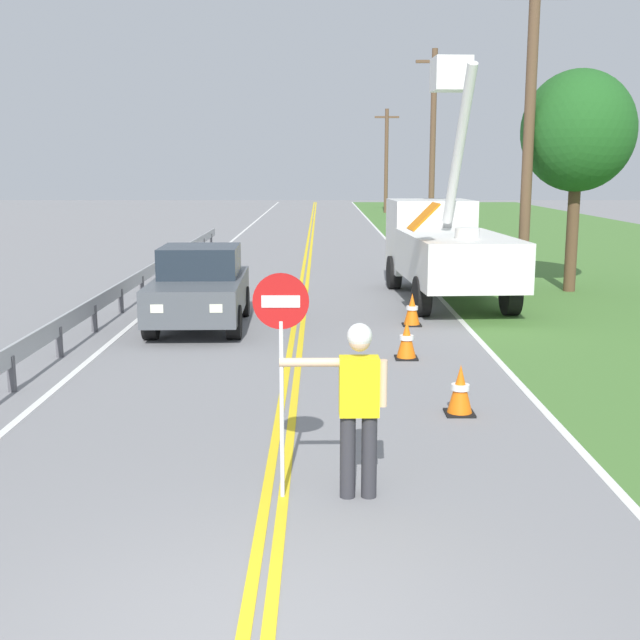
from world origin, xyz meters
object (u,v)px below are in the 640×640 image
at_px(flagger_worker, 361,399).
at_px(stop_sign_paddle, 285,335).
at_px(utility_bucket_truck, 448,243).
at_px(oncoming_sedan_nearest, 203,288).
at_px(roadside_tree_verge, 582,132).
at_px(traffic_cone_lead, 464,391).
at_px(traffic_cone_tail, 415,310).
at_px(traffic_cone_mid, 410,340).
at_px(utility_pole_mid, 436,140).
at_px(utility_pole_far, 390,159).
at_px(utility_pole_near, 533,131).

relative_size(flagger_worker, stop_sign_paddle, 0.78).
xyz_separation_m(utility_bucket_truck, oncoming_sedan_nearest, (-5.75, -3.79, -0.60)).
xyz_separation_m(flagger_worker, roadside_tree_verge, (6.47, 14.18, 3.22)).
relative_size(traffic_cone_lead, traffic_cone_tail, 1.00).
xyz_separation_m(flagger_worker, traffic_cone_lead, (1.54, 2.86, -0.71)).
bearing_deg(roadside_tree_verge, traffic_cone_lead, -113.51).
bearing_deg(oncoming_sedan_nearest, utility_bucket_truck, 33.37).
bearing_deg(utility_bucket_truck, traffic_cone_mid, -103.78).
relative_size(oncoming_sedan_nearest, roadside_tree_verge, 0.70).
height_order(utility_pole_mid, traffic_cone_lead, utility_pole_mid).
xyz_separation_m(utility_bucket_truck, utility_pole_mid, (2.26, 19.37, 3.20)).
relative_size(utility_pole_far, traffic_cone_mid, 10.83).
height_order(traffic_cone_tail, roadside_tree_verge, roadside_tree_verge).
bearing_deg(traffic_cone_mid, traffic_cone_lead, -83.25).
bearing_deg(traffic_cone_tail, stop_sign_paddle, -104.31).
distance_m(traffic_cone_tail, roadside_tree_verge, 7.98).
xyz_separation_m(utility_pole_near, traffic_cone_lead, (-3.46, -10.66, -3.92)).
height_order(traffic_cone_lead, roadside_tree_verge, roadside_tree_verge).
xyz_separation_m(utility_bucket_truck, utility_pole_near, (2.18, 0.58, 2.83)).
relative_size(flagger_worker, roadside_tree_verge, 0.31).
relative_size(utility_pole_near, utility_pole_far, 1.08).
relative_size(flagger_worker, utility_pole_far, 0.24).
distance_m(utility_pole_near, traffic_cone_mid, 9.19).
height_order(oncoming_sedan_nearest, utility_pole_near, utility_pole_near).
distance_m(utility_pole_near, roadside_tree_verge, 1.61).
distance_m(utility_pole_far, traffic_cone_mid, 47.53).
height_order(utility_pole_mid, traffic_cone_tail, utility_pole_mid).
height_order(utility_bucket_truck, utility_pole_mid, utility_pole_mid).
height_order(stop_sign_paddle, traffic_cone_mid, stop_sign_paddle).
bearing_deg(traffic_cone_tail, utility_pole_near, 51.50).
height_order(utility_pole_near, traffic_cone_mid, utility_pole_near).
height_order(utility_pole_far, traffic_cone_lead, utility_pole_far).
distance_m(traffic_cone_mid, traffic_cone_tail, 3.12).
distance_m(utility_pole_near, utility_pole_mid, 18.79).
bearing_deg(utility_bucket_truck, flagger_worker, -102.28).
bearing_deg(stop_sign_paddle, roadside_tree_verge, 62.99).
distance_m(stop_sign_paddle, utility_pole_near, 14.93).
height_order(utility_pole_mid, utility_pole_far, utility_pole_mid).
relative_size(flagger_worker, traffic_cone_tail, 2.61).
relative_size(utility_pole_near, utility_pole_mid, 0.92).
bearing_deg(oncoming_sedan_nearest, traffic_cone_tail, 1.08).
relative_size(traffic_cone_lead, traffic_cone_mid, 1.00).
distance_m(stop_sign_paddle, oncoming_sedan_nearest, 9.46).
relative_size(oncoming_sedan_nearest, traffic_cone_mid, 5.93).
bearing_deg(flagger_worker, oncoming_sedan_nearest, 107.79).
height_order(stop_sign_paddle, utility_pole_far, utility_pole_far).
height_order(utility_pole_near, traffic_cone_lead, utility_pole_near).
relative_size(oncoming_sedan_nearest, utility_pole_mid, 0.47).
relative_size(utility_bucket_truck, utility_pole_near, 0.85).
xyz_separation_m(oncoming_sedan_nearest, traffic_cone_lead, (4.48, -6.30, -0.50)).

